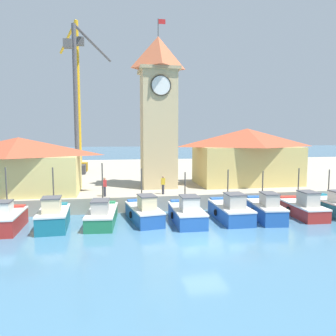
{
  "coord_description": "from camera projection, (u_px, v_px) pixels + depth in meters",
  "views": [
    {
      "loc": [
        -5.37,
        -18.41,
        6.6
      ],
      "look_at": [
        -0.44,
        10.58,
        3.5
      ],
      "focal_mm": 35.0,
      "sensor_mm": 36.0,
      "label": 1
    }
  ],
  "objects": [
    {
      "name": "port_crane_near",
      "position": [
        78.0,
        113.0,
        45.49
      ],
      "size": [
        4.26,
        8.21,
        20.63
      ],
      "color": "#976E11",
      "rests_on": "quay_wharf"
    },
    {
      "name": "warehouse_right",
      "position": [
        247.0,
        156.0,
        34.33
      ],
      "size": [
        10.71,
        6.26,
        5.81
      ],
      "color": "tan",
      "rests_on": "quay_wharf"
    },
    {
      "name": "ground_plane",
      "position": [
        205.0,
        244.0,
        19.63
      ],
      "size": [
        300.0,
        300.0,
        0.0
      ],
      "primitive_type": "plane",
      "color": "teal"
    },
    {
      "name": "fishing_boat_right_outer",
      "position": [
        302.0,
        207.0,
        26.25
      ],
      "size": [
        2.13,
        5.21,
        3.79
      ],
      "color": "#AD2823",
      "rests_on": "ground"
    },
    {
      "name": "fishing_boat_mid_left",
      "position": [
        144.0,
        212.0,
        24.66
      ],
      "size": [
        2.67,
        5.25,
        3.94
      ],
      "color": "#2356A8",
      "rests_on": "ground"
    },
    {
      "name": "fishing_boat_left_inner",
      "position": [
        102.0,
        215.0,
        24.01
      ],
      "size": [
        2.38,
        5.37,
        4.41
      ],
      "color": "#237A4C",
      "rests_on": "ground"
    },
    {
      "name": "fishing_boat_mid_right",
      "position": [
        231.0,
        210.0,
        25.12
      ],
      "size": [
        2.25,
        5.17,
        3.81
      ],
      "color": "#2356A8",
      "rests_on": "ground"
    },
    {
      "name": "clock_tower",
      "position": [
        158.0,
        109.0,
        31.83
      ],
      "size": [
        3.79,
        3.79,
        16.11
      ],
      "color": "tan",
      "rests_on": "quay_wharf"
    },
    {
      "name": "quay_wharf",
      "position": [
        150.0,
        175.0,
        47.59
      ],
      "size": [
        120.0,
        40.0,
        1.32
      ],
      "primitive_type": "cube",
      "color": "#A89E89",
      "rests_on": "ground"
    },
    {
      "name": "dock_worker_near_tower",
      "position": [
        105.0,
        187.0,
        27.48
      ],
      "size": [
        0.34,
        0.22,
        1.62
      ],
      "color": "#33333D",
      "rests_on": "quay_wharf"
    },
    {
      "name": "dock_worker_along_quay",
      "position": [
        163.0,
        185.0,
        28.57
      ],
      "size": [
        0.34,
        0.22,
        1.62
      ],
      "color": "#33333D",
      "rests_on": "quay_wharf"
    },
    {
      "name": "fishing_boat_far_left",
      "position": [
        5.0,
        220.0,
        22.29
      ],
      "size": [
        2.15,
        4.12,
        4.29
      ],
      "color": "#AD2823",
      "rests_on": "ground"
    },
    {
      "name": "fishing_boat_right_inner",
      "position": [
        265.0,
        209.0,
        25.31
      ],
      "size": [
        2.28,
        5.17,
        3.67
      ],
      "color": "#2356A8",
      "rests_on": "ground"
    },
    {
      "name": "fishing_boat_far_right",
      "position": [
        333.0,
        206.0,
        26.75
      ],
      "size": [
        2.11,
        4.66,
        3.64
      ],
      "color": "#196B7F",
      "rests_on": "ground"
    },
    {
      "name": "warehouse_left",
      "position": [
        19.0,
        165.0,
        28.41
      ],
      "size": [
        10.4,
        5.48,
        4.96
      ],
      "color": "#E5D17A",
      "rests_on": "quay_wharf"
    },
    {
      "name": "fishing_boat_left_outer",
      "position": [
        53.0,
        217.0,
        22.85
      ],
      "size": [
        2.21,
        4.22,
        4.23
      ],
      "color": "#196B7F",
      "rests_on": "ground"
    },
    {
      "name": "fishing_boat_center",
      "position": [
        187.0,
        213.0,
        24.29
      ],
      "size": [
        2.19,
        5.08,
        3.71
      ],
      "color": "#2356A8",
      "rests_on": "ground"
    },
    {
      "name": "port_crane_far",
      "position": [
        78.0,
        115.0,
        42.48
      ],
      "size": [
        5.75,
        10.03,
        19.11
      ],
      "color": "#353539",
      "rests_on": "quay_wharf"
    }
  ]
}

